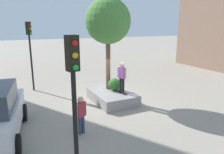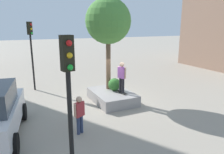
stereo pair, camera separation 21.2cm
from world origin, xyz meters
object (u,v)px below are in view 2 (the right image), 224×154
object	(u,v)px
plaza_tree	(108,22)
passerby_with_bag	(79,112)
planter_ledge	(112,96)
skateboarder	(122,75)
skateboard	(122,92)
traffic_light_median	(69,91)
traffic_light_corner	(31,45)

from	to	relation	value
plaza_tree	passerby_with_bag	world-z (taller)	plaza_tree
planter_ledge	passerby_with_bag	world-z (taller)	passerby_with_bag
plaza_tree	skateboarder	distance (m)	3.22
skateboard	traffic_light_median	bearing A→B (deg)	141.70
planter_ledge	traffic_light_median	world-z (taller)	traffic_light_median
plaza_tree	passerby_with_bag	distance (m)	5.99
plaza_tree	passerby_with_bag	bearing A→B (deg)	141.01
plaza_tree	planter_ledge	bearing A→B (deg)	174.14
skateboarder	traffic_light_corner	distance (m)	6.78
planter_ledge	skateboarder	distance (m)	1.54
skateboard	traffic_light_median	distance (m)	7.38
traffic_light_median	passerby_with_bag	world-z (taller)	traffic_light_median
skateboard	plaza_tree	bearing A→B (deg)	13.71
planter_ledge	traffic_light_corner	distance (m)	6.63
skateboarder	traffic_light_corner	bearing A→B (deg)	40.79
traffic_light_corner	passerby_with_bag	world-z (taller)	traffic_light_corner
planter_ledge	traffic_light_corner	size ratio (longest dim) A/B	0.66
skateboarder	traffic_light_corner	world-z (taller)	traffic_light_corner
traffic_light_median	passerby_with_bag	xyz separation A→B (m)	(3.09, -1.11, -1.97)
plaza_tree	skateboard	xyz separation A→B (m)	(-1.22, -0.30, -4.01)
traffic_light_corner	traffic_light_median	xyz separation A→B (m)	(-10.53, 0.04, -0.27)
traffic_light_corner	skateboard	bearing A→B (deg)	-139.21
skateboard	passerby_with_bag	distance (m)	4.07
plaza_tree	traffic_light_median	bearing A→B (deg)	148.90
traffic_light_corner	passerby_with_bag	size ratio (longest dim) A/B	2.85
planter_ledge	skateboard	bearing A→B (deg)	-145.66
skateboard	traffic_light_median	world-z (taller)	traffic_light_median
skateboard	skateboarder	distance (m)	1.04
planter_ledge	passerby_with_bag	size ratio (longest dim) A/B	1.87
plaza_tree	traffic_light_corner	xyz separation A→B (m)	(3.79, 4.03, -1.48)
planter_ledge	plaza_tree	bearing A→B (deg)	-5.86
skateboarder	traffic_light_median	world-z (taller)	traffic_light_median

